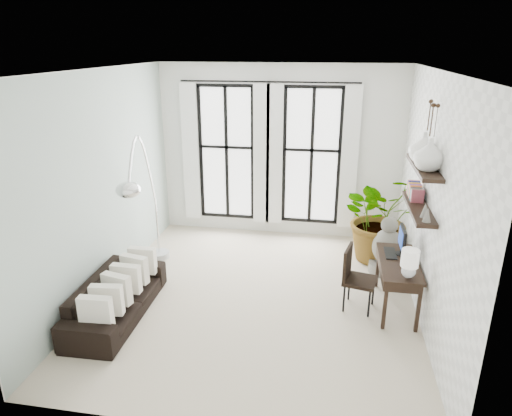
% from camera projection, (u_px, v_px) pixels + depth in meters
% --- Properties ---
extents(floor, '(5.00, 5.00, 0.00)m').
position_uv_depth(floor, '(257.00, 297.00, 6.70)').
color(floor, beige).
rests_on(floor, ground).
extents(ceiling, '(5.00, 5.00, 0.00)m').
position_uv_depth(ceiling, '(257.00, 70.00, 5.61)').
color(ceiling, white).
rests_on(ceiling, wall_back).
extents(wall_left, '(0.00, 5.00, 5.00)m').
position_uv_depth(wall_left, '(102.00, 185.00, 6.51)').
color(wall_left, '#A7BAB0').
rests_on(wall_left, floor).
extents(wall_right, '(0.00, 5.00, 5.00)m').
position_uv_depth(wall_right, '(431.00, 203.00, 5.80)').
color(wall_right, white).
rests_on(wall_right, floor).
extents(wall_back, '(4.50, 0.00, 4.50)m').
position_uv_depth(wall_back, '(279.00, 153.00, 8.48)').
color(wall_back, white).
rests_on(wall_back, floor).
extents(windows, '(3.26, 0.13, 2.65)m').
position_uv_depth(windows, '(268.00, 155.00, 8.45)').
color(windows, white).
rests_on(windows, wall_back).
extents(wall_shelves, '(0.25, 1.30, 0.60)m').
position_uv_depth(wall_shelves, '(420.00, 191.00, 5.86)').
color(wall_shelves, black).
rests_on(wall_shelves, wall_right).
extents(sofa, '(0.77, 1.91, 0.55)m').
position_uv_depth(sofa, '(116.00, 297.00, 6.16)').
color(sofa, black).
rests_on(sofa, floor).
extents(throw_pillows, '(0.40, 1.52, 0.40)m').
position_uv_depth(throw_pillows, '(122.00, 283.00, 6.07)').
color(throw_pillows, white).
rests_on(throw_pillows, sofa).
extents(plant, '(1.76, 1.67, 1.55)m').
position_uv_depth(plant, '(381.00, 217.00, 7.65)').
color(plant, '#2D7228').
rests_on(plant, floor).
extents(desk, '(0.51, 1.21, 1.11)m').
position_uv_depth(desk, '(399.00, 266.00, 6.15)').
color(desk, black).
rests_on(desk, floor).
extents(desk_chair, '(0.51, 0.51, 0.90)m').
position_uv_depth(desk_chair, '(354.00, 274.00, 6.28)').
color(desk_chair, black).
rests_on(desk_chair, floor).
extents(arc_lamp, '(0.73, 2.09, 2.34)m').
position_uv_depth(arc_lamp, '(141.00, 170.00, 6.48)').
color(arc_lamp, silver).
rests_on(arc_lamp, floor).
extents(buddha, '(0.53, 0.53, 0.95)m').
position_uv_depth(buddha, '(387.00, 249.00, 7.30)').
color(buddha, gray).
rests_on(buddha, floor).
extents(vase_a, '(0.37, 0.37, 0.38)m').
position_uv_depth(vase_a, '(430.00, 155.00, 5.41)').
color(vase_a, white).
rests_on(vase_a, shelf_upper).
extents(vase_b, '(0.37, 0.37, 0.38)m').
position_uv_depth(vase_b, '(424.00, 147.00, 5.78)').
color(vase_b, white).
rests_on(vase_b, shelf_upper).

